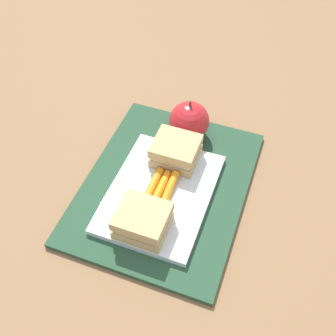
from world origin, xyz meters
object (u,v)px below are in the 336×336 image
at_px(food_tray, 161,193).
at_px(sandwich_half_left, 143,221).
at_px(carrot_sticks_bundle, 160,188).
at_px(sandwich_half_right, 176,151).
at_px(apple, 190,122).

bearing_deg(food_tray, sandwich_half_left, 180.00).
relative_size(sandwich_half_left, carrot_sticks_bundle, 1.03).
bearing_deg(sandwich_half_right, carrot_sticks_bundle, 179.76).
distance_m(food_tray, apple, 0.16).
bearing_deg(apple, carrot_sticks_bundle, 179.33).
xyz_separation_m(carrot_sticks_bundle, apple, (0.15, -0.00, 0.02)).
distance_m(sandwich_half_right, carrot_sticks_bundle, 0.08).
xyz_separation_m(food_tray, apple, (0.15, -0.00, 0.03)).
height_order(sandwich_half_left, carrot_sticks_bundle, sandwich_half_left).
bearing_deg(carrot_sticks_bundle, sandwich_half_left, -179.76).
xyz_separation_m(sandwich_half_right, apple, (0.08, -0.00, 0.00)).
bearing_deg(food_tray, sandwich_half_right, 0.00).
bearing_deg(apple, sandwich_half_left, 179.64).
height_order(sandwich_half_right, carrot_sticks_bundle, sandwich_half_right).
distance_m(sandwich_half_left, apple, 0.23).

